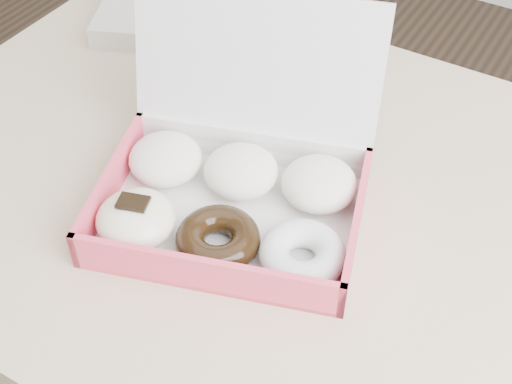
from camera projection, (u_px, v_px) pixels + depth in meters
The scene contains 3 objects.
table at pixel (291, 232), 1.01m from camera, with size 1.20×0.80×0.75m.
donut_box at pixel (231, 188), 0.91m from camera, with size 0.40×0.38×0.24m.
newspapers at pixel (169, 16), 1.24m from camera, with size 0.24×0.19×0.04m, color silver.
Camera 1 is at (0.31, -0.61, 1.42)m, focal length 50.00 mm.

